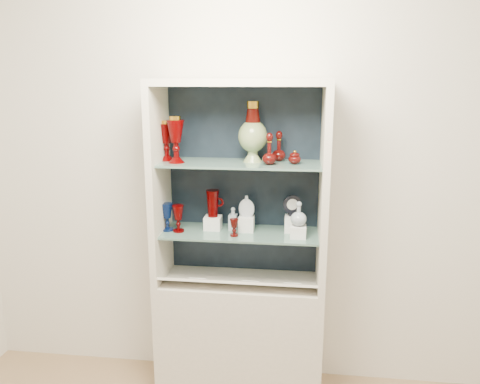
# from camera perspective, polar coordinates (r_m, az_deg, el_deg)

# --- Properties ---
(wall_back) EXTENTS (3.50, 0.02, 2.80)m
(wall_back) POSITION_cam_1_polar(r_m,az_deg,el_deg) (2.91, 0.53, 2.91)
(wall_back) COLOR white
(wall_back) RESTS_ON ground
(cabinet_base) EXTENTS (1.00, 0.40, 0.75)m
(cabinet_base) POSITION_cam_1_polar(r_m,az_deg,el_deg) (3.06, 0.00, -17.08)
(cabinet_base) COLOR beige
(cabinet_base) RESTS_ON ground
(cabinet_back_panel) EXTENTS (0.98, 0.02, 1.15)m
(cabinet_back_panel) POSITION_cam_1_polar(r_m,az_deg,el_deg) (2.89, 0.46, 1.35)
(cabinet_back_panel) COLOR black
(cabinet_back_panel) RESTS_ON cabinet_base
(cabinet_side_left) EXTENTS (0.04, 0.40, 1.15)m
(cabinet_side_left) POSITION_cam_1_polar(r_m,az_deg,el_deg) (2.81, -9.77, 0.77)
(cabinet_side_left) COLOR beige
(cabinet_side_left) RESTS_ON cabinet_base
(cabinet_side_right) EXTENTS (0.04, 0.40, 1.15)m
(cabinet_side_right) POSITION_cam_1_polar(r_m,az_deg,el_deg) (2.69, 10.19, 0.23)
(cabinet_side_right) COLOR beige
(cabinet_side_right) RESTS_ON cabinet_base
(cabinet_top_cap) EXTENTS (1.00, 0.40, 0.04)m
(cabinet_top_cap) POSITION_cam_1_polar(r_m,az_deg,el_deg) (2.64, 0.00, 13.20)
(cabinet_top_cap) COLOR beige
(cabinet_top_cap) RESTS_ON cabinet_side_left
(shelf_lower) EXTENTS (0.92, 0.34, 0.01)m
(shelf_lower) POSITION_cam_1_polar(r_m,az_deg,el_deg) (2.80, 0.05, -5.00)
(shelf_lower) COLOR slate
(shelf_lower) RESTS_ON cabinet_side_left
(shelf_upper) EXTENTS (0.92, 0.34, 0.01)m
(shelf_upper) POSITION_cam_1_polar(r_m,az_deg,el_deg) (2.70, 0.05, 3.48)
(shelf_upper) COLOR slate
(shelf_upper) RESTS_ON cabinet_side_left
(label_ledge) EXTENTS (0.92, 0.17, 0.09)m
(label_ledge) POSITION_cam_1_polar(r_m,az_deg,el_deg) (2.78, -0.28, -11.02)
(label_ledge) COLOR beige
(label_ledge) RESTS_ON cabinet_base
(label_card_0) EXTENTS (0.10, 0.06, 0.03)m
(label_card_0) POSITION_cam_1_polar(r_m,az_deg,el_deg) (2.75, 6.43, -11.00)
(label_card_0) COLOR white
(label_card_0) RESTS_ON label_ledge
(label_card_1) EXTENTS (0.10, 0.06, 0.03)m
(label_card_1) POSITION_cam_1_polar(r_m,az_deg,el_deg) (2.81, -5.07, -10.46)
(label_card_1) COLOR white
(label_card_1) RESTS_ON label_ledge
(label_card_2) EXTENTS (0.10, 0.06, 0.03)m
(label_card_2) POSITION_cam_1_polar(r_m,az_deg,el_deg) (2.77, 1.36, -10.81)
(label_card_2) COLOR white
(label_card_2) RESTS_ON label_ledge
(pedestal_lamp_left) EXTENTS (0.12, 0.12, 0.24)m
(pedestal_lamp_left) POSITION_cam_1_polar(r_m,az_deg,el_deg) (2.79, -8.95, 6.21)
(pedestal_lamp_left) COLOR #490000
(pedestal_lamp_left) RESTS_ON shelf_upper
(pedestal_lamp_right) EXTENTS (0.13, 0.13, 0.27)m
(pedestal_lamp_right) POSITION_cam_1_polar(r_m,az_deg,el_deg) (2.70, -7.83, 6.35)
(pedestal_lamp_right) COLOR #490000
(pedestal_lamp_right) RESTS_ON shelf_upper
(enamel_urn) EXTENTS (0.21, 0.21, 0.35)m
(enamel_urn) POSITION_cam_1_polar(r_m,az_deg,el_deg) (2.71, 1.57, 7.35)
(enamel_urn) COLOR #094911
(enamel_urn) RESTS_ON shelf_upper
(ruby_decanter_a) EXTENTS (0.09, 0.09, 0.20)m
(ruby_decanter_a) POSITION_cam_1_polar(r_m,az_deg,el_deg) (2.62, 3.60, 5.50)
(ruby_decanter_a) COLOR #460907
(ruby_decanter_a) RESTS_ON shelf_upper
(ruby_decanter_b) EXTENTS (0.10, 0.10, 0.19)m
(ruby_decanter_b) POSITION_cam_1_polar(r_m,az_deg,el_deg) (2.74, 4.77, 5.71)
(ruby_decanter_b) COLOR #460907
(ruby_decanter_b) RESTS_ON shelf_upper
(lidded_bowl) EXTENTS (0.08, 0.08, 0.08)m
(lidded_bowl) POSITION_cam_1_polar(r_m,az_deg,el_deg) (2.66, 6.68, 4.26)
(lidded_bowl) COLOR #460907
(lidded_bowl) RESTS_ON shelf_upper
(cobalt_goblet) EXTENTS (0.08, 0.08, 0.17)m
(cobalt_goblet) POSITION_cam_1_polar(r_m,az_deg,el_deg) (2.84, -8.87, -3.02)
(cobalt_goblet) COLOR #071643
(cobalt_goblet) RESTS_ON shelf_lower
(ruby_goblet_tall) EXTENTS (0.07, 0.07, 0.16)m
(ruby_goblet_tall) POSITION_cam_1_polar(r_m,az_deg,el_deg) (2.81, -7.54, -3.23)
(ruby_goblet_tall) COLOR #490000
(ruby_goblet_tall) RESTS_ON shelf_lower
(ruby_goblet_small) EXTENTS (0.06, 0.06, 0.10)m
(ruby_goblet_small) POSITION_cam_1_polar(r_m,az_deg,el_deg) (2.72, -0.71, -4.35)
(ruby_goblet_small) COLOR #460907
(ruby_goblet_small) RESTS_ON shelf_lower
(riser_ruby_pitcher) EXTENTS (0.10, 0.10, 0.08)m
(riser_ruby_pitcher) POSITION_cam_1_polar(r_m,az_deg,el_deg) (2.85, -3.32, -3.76)
(riser_ruby_pitcher) COLOR silver
(riser_ruby_pitcher) RESTS_ON shelf_lower
(ruby_pitcher) EXTENTS (0.12, 0.08, 0.16)m
(ruby_pitcher) POSITION_cam_1_polar(r_m,az_deg,el_deg) (2.81, -3.35, -1.40)
(ruby_pitcher) COLOR #490000
(ruby_pitcher) RESTS_ON riser_ruby_pitcher
(clear_square_bottle) EXTENTS (0.05, 0.05, 0.14)m
(clear_square_bottle) POSITION_cam_1_polar(r_m,az_deg,el_deg) (2.82, -0.86, -3.26)
(clear_square_bottle) COLOR #929FAB
(clear_square_bottle) RESTS_ON shelf_lower
(riser_flat_flask) EXTENTS (0.09, 0.09, 0.09)m
(riser_flat_flask) POSITION_cam_1_polar(r_m,az_deg,el_deg) (2.81, 0.79, -3.89)
(riser_flat_flask) COLOR silver
(riser_flat_flask) RESTS_ON shelf_lower
(flat_flask) EXTENTS (0.10, 0.05, 0.13)m
(flat_flask) POSITION_cam_1_polar(r_m,az_deg,el_deg) (2.78, 0.80, -1.70)
(flat_flask) COLOR silver
(flat_flask) RESTS_ON riser_flat_flask
(riser_clear_round_decanter) EXTENTS (0.09, 0.09, 0.07)m
(riser_clear_round_decanter) POSITION_cam_1_polar(r_m,az_deg,el_deg) (2.72, 7.10, -4.81)
(riser_clear_round_decanter) COLOR silver
(riser_clear_round_decanter) RESTS_ON shelf_lower
(clear_round_decanter) EXTENTS (0.09, 0.09, 0.14)m
(clear_round_decanter) POSITION_cam_1_polar(r_m,az_deg,el_deg) (2.69, 7.16, -2.71)
(clear_round_decanter) COLOR #929FAB
(clear_round_decanter) RESTS_ON riser_clear_round_decanter
(riser_cameo_medallion) EXTENTS (0.08, 0.08, 0.10)m
(riser_cameo_medallion) POSITION_cam_1_polar(r_m,az_deg,el_deg) (2.81, 6.30, -3.87)
(riser_cameo_medallion) COLOR silver
(riser_cameo_medallion) RESTS_ON shelf_lower
(cameo_medallion) EXTENTS (0.12, 0.07, 0.13)m
(cameo_medallion) POSITION_cam_1_polar(r_m,az_deg,el_deg) (2.77, 6.36, -1.60)
(cameo_medallion) COLOR black
(cameo_medallion) RESTS_ON riser_cameo_medallion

